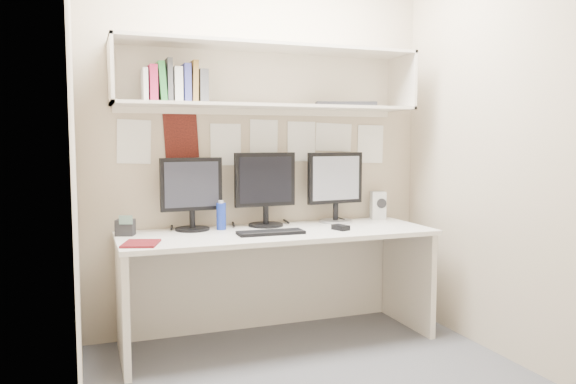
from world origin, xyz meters
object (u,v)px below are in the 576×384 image
object	(u,v)px
monitor_center	(265,187)
desk_phone	(125,227)
monitor_left	(192,191)
speaker	(378,205)
maroon_notebook	(141,244)
keyboard	(271,233)
desk	(278,286)
monitor_right	(335,185)

from	to	relation	value
monitor_center	desk_phone	size ratio (longest dim) A/B	3.81
desk_phone	monitor_left	bearing A→B (deg)	27.97
monitor_center	speaker	bearing A→B (deg)	-1.68
monitor_left	maroon_notebook	distance (m)	0.60
monitor_center	keyboard	size ratio (longest dim) A/B	1.20
speaker	desk	bearing A→B (deg)	-148.50
desk_phone	speaker	bearing A→B (deg)	22.32
monitor_left	maroon_notebook	bearing A→B (deg)	-135.90
speaker	maroon_notebook	bearing A→B (deg)	-150.47
monitor_center	monitor_right	world-z (taller)	monitor_center
maroon_notebook	monitor_right	bearing A→B (deg)	34.05
monitor_left	speaker	xyz separation A→B (m)	(1.38, 0.03, -0.15)
monitor_left	monitor_center	size ratio (longest dim) A/B	0.94
monitor_left	maroon_notebook	xyz separation A→B (m)	(-0.36, -0.41, -0.25)
desk_phone	desk	bearing A→B (deg)	9.82
desk	monitor_right	size ratio (longest dim) A/B	4.06
monitor_left	maroon_notebook	size ratio (longest dim) A/B	2.06
keyboard	maroon_notebook	xyz separation A→B (m)	(-0.79, -0.08, -0.00)
maroon_notebook	desk_phone	world-z (taller)	desk_phone
monitor_left	desk	bearing A→B (deg)	-27.40
monitor_right	speaker	size ratio (longest dim) A/B	2.43
desk	keyboard	world-z (taller)	keyboard
keyboard	desk_phone	distance (m)	0.89
monitor_right	maroon_notebook	distance (m)	1.46
desk_phone	maroon_notebook	bearing A→B (deg)	-61.15
monitor_left	monitor_right	xyz separation A→B (m)	(1.02, -0.00, 0.01)
keyboard	desk_phone	world-z (taller)	desk_phone
monitor_center	monitor_left	bearing A→B (deg)	176.29
monitor_left	monitor_right	world-z (taller)	monitor_right
speaker	desk_phone	world-z (taller)	speaker
monitor_left	desk_phone	bearing A→B (deg)	-175.44
maroon_notebook	monitor_left	bearing A→B (deg)	65.88
desk	speaker	distance (m)	1.02
monitor_center	desk_phone	distance (m)	0.95
maroon_notebook	desk_phone	bearing A→B (deg)	117.22
speaker	desk_phone	size ratio (longest dim) A/B	1.56
monitor_right	speaker	distance (m)	0.40
monitor_center	speaker	distance (m)	0.90
speaker	maroon_notebook	distance (m)	1.80
monitor_center	maroon_notebook	distance (m)	0.99
monitor_left	speaker	world-z (taller)	monitor_left
monitor_right	keyboard	xyz separation A→B (m)	(-0.59, -0.33, -0.26)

